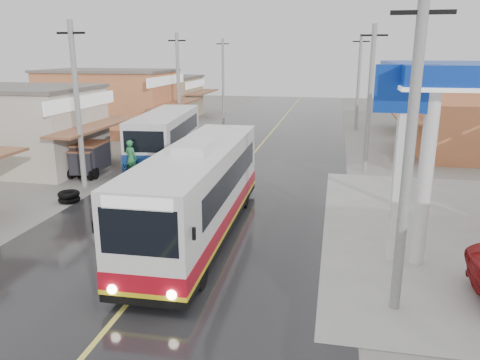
{
  "coord_description": "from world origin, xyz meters",
  "views": [
    {
      "loc": [
        5.2,
        -11.63,
        6.54
      ],
      "look_at": [
        1.54,
        6.34,
        1.52
      ],
      "focal_mm": 35.0,
      "sensor_mm": 36.0,
      "label": 1
    }
  ],
  "objects_px": {
    "tricycle_far": "(86,160)",
    "tyre_stack": "(69,197)",
    "coach_bus": "(200,191)",
    "cyclist": "(133,169)",
    "second_bus": "(166,136)",
    "tricycle_near": "(91,156)"
  },
  "relations": [
    {
      "from": "coach_bus",
      "to": "tyre_stack",
      "type": "relative_size",
      "value": 11.79
    },
    {
      "from": "tricycle_near",
      "to": "tricycle_far",
      "type": "distance_m",
      "value": 0.46
    },
    {
      "from": "tyre_stack",
      "to": "tricycle_far",
      "type": "bearing_deg",
      "value": 109.41
    },
    {
      "from": "second_bus",
      "to": "tricycle_near",
      "type": "height_order",
      "value": "second_bus"
    },
    {
      "from": "coach_bus",
      "to": "cyclist",
      "type": "bearing_deg",
      "value": 129.74
    },
    {
      "from": "tricycle_near",
      "to": "coach_bus",
      "type": "bearing_deg",
      "value": -45.28
    },
    {
      "from": "coach_bus",
      "to": "second_bus",
      "type": "xyz_separation_m",
      "value": [
        -5.32,
        10.92,
        -0.08
      ]
    },
    {
      "from": "second_bus",
      "to": "tricycle_near",
      "type": "bearing_deg",
      "value": -136.76
    },
    {
      "from": "coach_bus",
      "to": "cyclist",
      "type": "distance_m",
      "value": 8.32
    },
    {
      "from": "tricycle_near",
      "to": "tyre_stack",
      "type": "relative_size",
      "value": 2.43
    },
    {
      "from": "tyre_stack",
      "to": "cyclist",
      "type": "bearing_deg",
      "value": 67.16
    },
    {
      "from": "cyclist",
      "to": "tyre_stack",
      "type": "distance_m",
      "value": 3.96
    },
    {
      "from": "coach_bus",
      "to": "tricycle_far",
      "type": "xyz_separation_m",
      "value": [
        -8.45,
        6.92,
        -0.82
      ]
    },
    {
      "from": "tricycle_far",
      "to": "tyre_stack",
      "type": "height_order",
      "value": "tricycle_far"
    },
    {
      "from": "tricycle_near",
      "to": "second_bus",
      "type": "bearing_deg",
      "value": 45.46
    },
    {
      "from": "second_bus",
      "to": "tricycle_far",
      "type": "relative_size",
      "value": 4.6
    },
    {
      "from": "coach_bus",
      "to": "tricycle_near",
      "type": "xyz_separation_m",
      "value": [
        -8.38,
        7.35,
        -0.69
      ]
    },
    {
      "from": "coach_bus",
      "to": "tyre_stack",
      "type": "distance_m",
      "value": 7.56
    },
    {
      "from": "cyclist",
      "to": "second_bus",
      "type": "bearing_deg",
      "value": 107.24
    },
    {
      "from": "tricycle_far",
      "to": "tyre_stack",
      "type": "bearing_deg",
      "value": -78.39
    },
    {
      "from": "cyclist",
      "to": "tricycle_far",
      "type": "distance_m",
      "value": 3.12
    },
    {
      "from": "second_bus",
      "to": "tyre_stack",
      "type": "relative_size",
      "value": 9.64
    }
  ]
}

